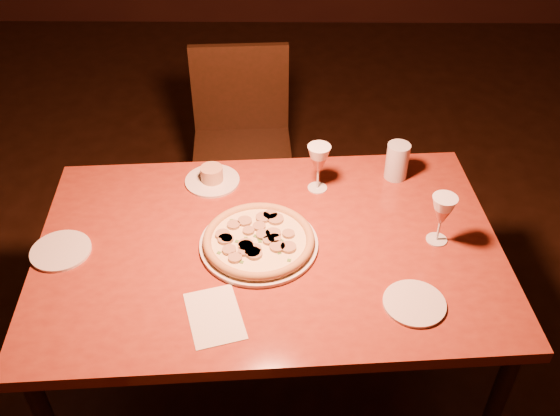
{
  "coord_description": "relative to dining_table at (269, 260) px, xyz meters",
  "views": [
    {
      "loc": [
        0.24,
        -1.47,
        2.1
      ],
      "look_at": [
        0.23,
        0.01,
        0.88
      ],
      "focal_mm": 40.0,
      "sensor_mm": 36.0,
      "label": 1
    }
  ],
  "objects": [
    {
      "name": "floor",
      "position": [
        -0.19,
        0.04,
        -0.7
      ],
      "size": [
        7.0,
        7.0,
        0.0
      ],
      "primitive_type": "plane",
      "color": "black",
      "rests_on": "ground"
    },
    {
      "name": "dining_table",
      "position": [
        0.0,
        0.0,
        0.0
      ],
      "size": [
        1.51,
        1.03,
        0.77
      ],
      "rotation": [
        0.0,
        0.0,
        0.08
      ],
      "color": "maroon",
      "rests_on": "floor"
    },
    {
      "name": "chair_far",
      "position": [
        -0.15,
        0.99,
        -0.19
      ],
      "size": [
        0.47,
        0.47,
        0.92
      ],
      "rotation": [
        0.0,
        0.0,
        0.07
      ],
      "color": "black",
      "rests_on": "floor"
    },
    {
      "name": "pizza_plate",
      "position": [
        -0.03,
        -0.01,
        0.09
      ],
      "size": [
        0.37,
        0.37,
        0.04
      ],
      "color": "silver",
      "rests_on": "dining_table"
    },
    {
      "name": "ramekin_saucer",
      "position": [
        -0.21,
        0.32,
        0.09
      ],
      "size": [
        0.19,
        0.19,
        0.06
      ],
      "color": "silver",
      "rests_on": "dining_table"
    },
    {
      "name": "wine_glass_far",
      "position": [
        0.16,
        0.29,
        0.16
      ],
      "size": [
        0.08,
        0.08,
        0.17
      ],
      "primitive_type": null,
      "color": "#C06950",
      "rests_on": "dining_table"
    },
    {
      "name": "wine_glass_right",
      "position": [
        0.53,
        0.03,
        0.15
      ],
      "size": [
        0.08,
        0.08,
        0.17
      ],
      "primitive_type": null,
      "color": "#C06950",
      "rests_on": "dining_table"
    },
    {
      "name": "water_tumbler",
      "position": [
        0.44,
        0.36,
        0.14
      ],
      "size": [
        0.08,
        0.08,
        0.13
      ],
      "primitive_type": "cylinder",
      "color": "#B1B9C2",
      "rests_on": "dining_table"
    },
    {
      "name": "side_plate_left",
      "position": [
        -0.64,
        -0.04,
        0.07
      ],
      "size": [
        0.19,
        0.19,
        0.01
      ],
      "primitive_type": "cylinder",
      "color": "silver",
      "rests_on": "dining_table"
    },
    {
      "name": "side_plate_near",
      "position": [
        0.42,
        -0.24,
        0.07
      ],
      "size": [
        0.18,
        0.18,
        0.01
      ],
      "primitive_type": "cylinder",
      "color": "silver",
      "rests_on": "dining_table"
    },
    {
      "name": "menu_card",
      "position": [
        -0.14,
        -0.29,
        0.07
      ],
      "size": [
        0.2,
        0.24,
        0.0
      ],
      "primitive_type": "cube",
      "rotation": [
        0.0,
        0.0,
        0.29
      ],
      "color": "beige",
      "rests_on": "dining_table"
    }
  ]
}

